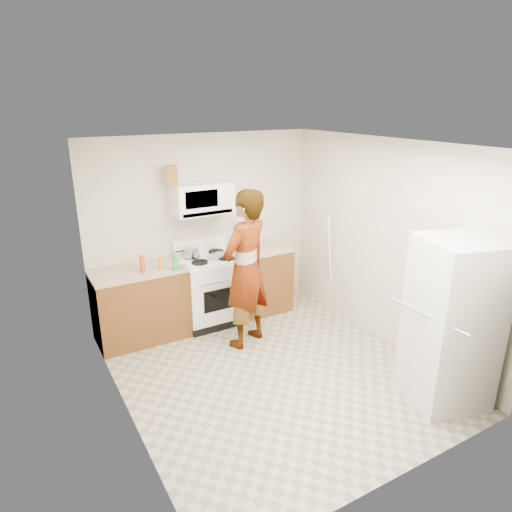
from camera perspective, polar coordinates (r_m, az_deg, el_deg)
floor at (r=5.32m, az=2.10°, el=-14.19°), size 3.60×3.60×0.00m
back_wall at (r=6.26m, az=-6.44°, el=3.55°), size 3.20×0.02×2.50m
right_wall at (r=5.71m, az=15.95°, el=1.38°), size 0.02×3.60×2.50m
cabinet_left at (r=5.95m, az=-14.22°, el=-6.01°), size 1.12×0.62×0.90m
counter_left at (r=5.77m, az=-14.60°, el=-1.80°), size 1.14×0.64×0.03m
cabinet_right at (r=6.55m, az=0.34°, el=-3.00°), size 0.80×0.62×0.90m
counter_right at (r=6.39m, az=0.35°, el=0.88°), size 0.82×0.64×0.03m
gas_range at (r=6.21m, az=-5.88°, el=-4.05°), size 0.76×0.65×1.13m
microwave at (r=5.95m, az=-6.78°, el=7.19°), size 0.76×0.38×0.40m
person at (r=5.46m, az=-1.29°, el=-1.72°), size 0.84×0.71×1.95m
fridge at (r=4.88m, az=23.26°, el=-7.65°), size 0.87×0.87×1.70m
kettle at (r=6.50m, az=-0.30°, el=2.26°), size 0.21×0.21×0.20m
jug at (r=5.78m, az=-10.49°, el=9.86°), size 0.18×0.18×0.24m
saucepan at (r=6.03m, az=-8.19°, el=0.46°), size 0.21×0.21×0.11m
tray at (r=6.01m, az=-4.85°, el=-0.01°), size 0.29×0.23×0.05m
bottle_spray at (r=5.63m, az=-14.02°, el=-0.95°), size 0.06×0.06×0.21m
bottle_hot_sauce at (r=5.68m, az=-11.86°, el=-0.95°), size 0.06×0.06×0.15m
bottle_green_cap at (r=5.62m, az=-10.10°, el=-0.82°), size 0.06×0.06×0.19m
pot_lid at (r=5.70m, az=-9.42°, el=-1.44°), size 0.27×0.27×0.01m
broom at (r=6.52m, az=9.26°, el=-0.75°), size 0.30×0.16×1.44m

